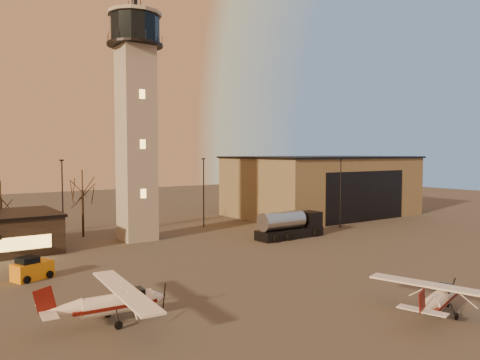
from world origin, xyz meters
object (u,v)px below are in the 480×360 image
object	(u,v)px
cessna_front	(441,301)
fuel_truck	(289,227)
service_cart	(32,270)
hangar	(321,185)
control_tower	(136,109)
cessna_rear	(119,306)

from	to	relation	value
cessna_front	fuel_truck	size ratio (longest dim) A/B	1.03
cessna_front	service_cart	size ratio (longest dim) A/B	2.73
hangar	cessna_front	bearing A→B (deg)	-125.68
fuel_truck	service_cart	xyz separation A→B (m)	(-31.29, -2.11, -0.62)
fuel_truck	service_cart	world-z (taller)	fuel_truck
control_tower	hangar	xyz separation A→B (m)	(36.00, 3.98, -11.17)
cessna_rear	fuel_truck	size ratio (longest dim) A/B	1.15
control_tower	cessna_front	distance (m)	40.93
hangar	fuel_truck	world-z (taller)	hangar
cessna_rear	fuel_truck	distance (m)	33.04
cessna_rear	fuel_truck	bearing A→B (deg)	33.74
control_tower	cessna_rear	xyz separation A→B (m)	(-12.13, -26.25, -15.29)
cessna_front	fuel_truck	bearing A→B (deg)	52.74
cessna_front	cessna_rear	distance (m)	21.54
control_tower	fuel_truck	bearing A→B (deg)	-30.87
cessna_rear	service_cart	xyz separation A→B (m)	(-2.57, 14.23, -0.26)
hangar	service_cart	xyz separation A→B (m)	(-50.70, -16.00, -4.38)
hangar	cessna_front	world-z (taller)	hangar
hangar	fuel_truck	bearing A→B (deg)	-144.42
control_tower	cessna_rear	bearing A→B (deg)	-114.80
control_tower	cessna_rear	distance (m)	32.71
service_cart	cessna_front	bearing A→B (deg)	-71.09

